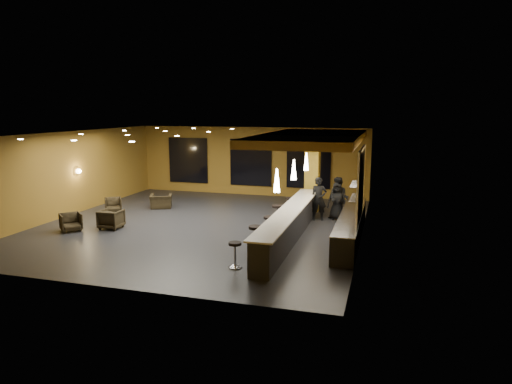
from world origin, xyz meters
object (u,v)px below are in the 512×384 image
(bar_counter, at_px, (290,225))
(bar_stool_0, at_px, (235,252))
(armchair_b, at_px, (111,219))
(prep_counter, at_px, (350,227))
(column, at_px, (312,171))
(pendant_0, at_px, (277,180))
(staff_c, at_px, (337,201))
(bar_stool_3, at_px, (277,213))
(armchair_d, at_px, (161,201))
(pendant_1, at_px, (294,170))
(staff_b, at_px, (339,199))
(bar_stool_4, at_px, (290,204))
(armchair_a, at_px, (71,222))
(bar_stool_2, at_px, (269,224))
(pendant_2, at_px, (306,162))
(armchair_c, at_px, (113,205))
(bar_stool_1, at_px, (255,236))
(staff_a, at_px, (319,199))

(bar_counter, bearing_deg, bar_stool_0, -105.11)
(armchair_b, height_order, bar_stool_0, bar_stool_0)
(bar_counter, distance_m, prep_counter, 2.06)
(bar_counter, bearing_deg, column, 90.00)
(prep_counter, distance_m, pendant_0, 3.73)
(bar_counter, height_order, prep_counter, bar_counter)
(bar_counter, relative_size, staff_c, 5.26)
(column, bearing_deg, bar_stool_3, -105.88)
(column, distance_m, armchair_d, 6.90)
(pendant_0, height_order, armchair_b, pendant_0)
(prep_counter, relative_size, column, 1.71)
(column, distance_m, armchair_b, 8.53)
(pendant_1, relative_size, armchair_b, 0.88)
(staff_b, relative_size, staff_c, 1.15)
(bar_stool_4, bearing_deg, bar_stool_0, -91.65)
(pendant_0, relative_size, pendant_1, 1.00)
(bar_stool_0, bearing_deg, armchair_a, 163.56)
(prep_counter, distance_m, bar_stool_2, 2.80)
(prep_counter, distance_m, pendant_2, 3.73)
(armchair_a, xyz_separation_m, armchair_c, (-0.28, 3.14, -0.02))
(bar_counter, distance_m, bar_stool_2, 0.74)
(pendant_1, bearing_deg, bar_stool_4, 103.59)
(bar_counter, distance_m, bar_stool_4, 3.43)
(pendant_0, distance_m, bar_stool_0, 2.43)
(bar_counter, distance_m, pendant_2, 3.52)
(staff_b, height_order, armchair_c, staff_b)
(staff_b, bearing_deg, pendant_0, -90.64)
(staff_b, height_order, bar_stool_2, staff_b)
(pendant_0, xyz_separation_m, bar_stool_1, (-0.72, 0.20, -1.80))
(pendant_1, xyz_separation_m, bar_stool_3, (-0.85, 1.12, -1.83))
(armchair_c, bearing_deg, armchair_d, 3.32)
(staff_a, xyz_separation_m, bar_stool_3, (-1.39, -1.35, -0.36))
(bar_stool_3, bearing_deg, prep_counter, -21.40)
(bar_counter, relative_size, bar_stool_3, 9.93)
(bar_stool_4, bearing_deg, armchair_a, -147.90)
(column, distance_m, staff_a, 1.93)
(staff_c, bearing_deg, bar_stool_3, -147.57)
(staff_a, bearing_deg, bar_stool_2, -126.76)
(prep_counter, bearing_deg, staff_a, 120.60)
(column, bearing_deg, armchair_b, -142.96)
(bar_stool_4, bearing_deg, column, 60.80)
(bar_counter, bearing_deg, armchair_a, -171.50)
(prep_counter, height_order, armchair_b, prep_counter)
(bar_counter, distance_m, armchair_c, 8.46)
(bar_stool_1, bearing_deg, bar_stool_4, 89.74)
(column, bearing_deg, bar_stool_2, -99.08)
(armchair_a, height_order, bar_stool_3, bar_stool_3)
(staff_a, height_order, bar_stool_4, staff_a)
(armchair_a, bearing_deg, armchair_c, 46.94)
(bar_stool_0, relative_size, bar_stool_1, 0.87)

